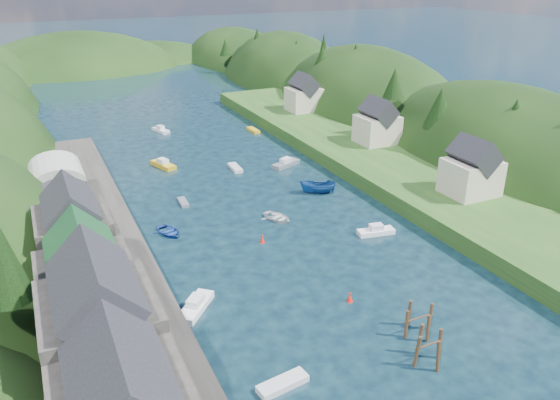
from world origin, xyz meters
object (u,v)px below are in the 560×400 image
channel_buoy_near (350,298)px  channel_buoy_far (262,239)px  piling_cluster_near (428,350)px  piling_cluster_far (418,323)px

channel_buoy_near → channel_buoy_far: (-3.04, 16.04, 0.00)m
piling_cluster_near → piling_cluster_far: piling_cluster_near is taller
piling_cluster_near → piling_cluster_far: size_ratio=1.08×
piling_cluster_near → channel_buoy_far: (-4.18, 27.10, -0.86)m
channel_buoy_far → piling_cluster_far: bearing=-75.5°
piling_cluster_near → piling_cluster_far: bearing=63.4°
piling_cluster_far → channel_buoy_far: bearing=104.5°
channel_buoy_near → channel_buoy_far: size_ratio=1.00×
piling_cluster_near → channel_buoy_far: piling_cluster_near is taller
piling_cluster_far → channel_buoy_near: 7.96m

